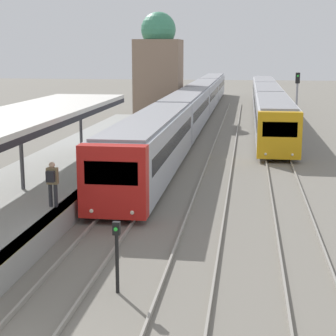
# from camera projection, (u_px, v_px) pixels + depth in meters

# --- Properties ---
(platform_canopy) EXTENTS (4.00, 20.72, 3.12)m
(platform_canopy) POSITION_uv_depth(u_px,v_px,m) (20.00, 117.00, 22.49)
(platform_canopy) COLOR beige
(platform_canopy) RESTS_ON station_platform
(person_on_platform) EXTENTS (0.40, 0.40, 1.66)m
(person_on_platform) POSITION_uv_depth(u_px,v_px,m) (52.00, 181.00, 20.28)
(person_on_platform) COLOR #2D2D33
(person_on_platform) RESTS_ON station_platform
(train_near) EXTENTS (2.62, 66.32, 3.16)m
(train_near) POSITION_uv_depth(u_px,v_px,m) (195.00, 102.00, 52.82)
(train_near) COLOR red
(train_near) RESTS_ON ground_plane
(train_far) EXTENTS (2.57, 45.44, 3.13)m
(train_far) POSITION_uv_depth(u_px,v_px,m) (267.00, 101.00, 54.31)
(train_far) COLOR gold
(train_far) RESTS_ON ground_plane
(signal_post_near) EXTENTS (0.20, 0.21, 2.01)m
(signal_post_near) POSITION_uv_depth(u_px,v_px,m) (117.00, 250.00, 15.01)
(signal_post_near) COLOR black
(signal_post_near) RESTS_ON ground_plane
(signal_mast_far) EXTENTS (0.28, 0.29, 5.06)m
(signal_mast_far) POSITION_uv_depth(u_px,v_px,m) (297.00, 101.00, 37.14)
(signal_mast_far) COLOR gray
(signal_mast_far) RESTS_ON ground_plane
(distant_domed_building) EXTENTS (4.34, 4.34, 10.11)m
(distant_domed_building) POSITION_uv_depth(u_px,v_px,m) (159.00, 69.00, 54.31)
(distant_domed_building) COLOR #89705B
(distant_domed_building) RESTS_ON ground_plane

